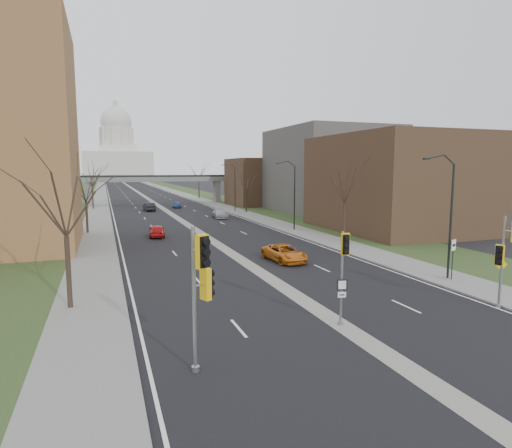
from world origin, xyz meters
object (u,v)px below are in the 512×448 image
warning_sign (501,270)px  signal_pole_right (506,249)px  car_left_near (157,231)px  signal_pole_median (344,261)px  signal_pole_left (202,278)px  speed_limit_sign (453,252)px  car_right_far (177,205)px  car_right_near (284,253)px  car_left_far (149,207)px  car_right_mid (220,214)px

warning_sign → signal_pole_right: bearing=-121.7°
car_left_near → signal_pole_median: bearing=104.1°
signal_pole_left → speed_limit_sign: size_ratio=2.01×
warning_sign → car_right_far: warning_sign is taller
car_right_near → car_right_far: 53.37m
signal_pole_left → car_right_near: signal_pole_left is taller
signal_pole_right → car_left_far: size_ratio=1.11×
signal_pole_median → car_right_far: size_ratio=1.29×
speed_limit_sign → car_right_mid: speed_limit_sign is taller
signal_pole_median → speed_limit_sign: 12.96m
signal_pole_left → signal_pole_right: bearing=-18.6°
speed_limit_sign → car_right_far: bearing=76.4°
signal_pole_median → car_right_mid: size_ratio=0.96×
signal_pole_median → car_right_near: size_ratio=0.94×
signal_pole_median → car_left_near: 32.58m
signal_pole_right → speed_limit_sign: signal_pole_right is taller
car_left_far → car_right_far: bearing=-149.0°
signal_pole_median → car_right_near: (3.40, 15.04, -2.62)m
car_left_near → car_left_far: size_ratio=0.90×
car_right_mid → speed_limit_sign: bearing=-79.2°
signal_pole_right → car_right_near: size_ratio=1.04×
car_left_far → car_left_near: bearing=79.9°
car_right_near → car_right_far: (-0.49, 53.37, -0.07)m
car_right_near → warning_sign: bearing=-60.2°
signal_pole_right → car_left_near: signal_pole_right is taller
speed_limit_sign → car_right_far: 63.94m
car_left_far → speed_limit_sign: bearing=98.2°
signal_pole_right → car_left_far: 65.96m
warning_sign → car_right_near: warning_sign is taller
warning_sign → car_left_near: bearing=136.3°
car_right_near → car_right_mid: size_ratio=1.02×
signal_pole_median → car_right_near: 15.64m
signal_pole_median → signal_pole_right: 9.81m
car_left_near → car_right_mid: size_ratio=0.86×
signal_pole_right → car_right_mid: (-3.30, 48.76, -2.71)m
warning_sign → car_right_mid: warning_sign is taller
car_right_mid → car_left_near: bearing=-122.6°
speed_limit_sign → car_right_mid: bearing=75.5°
signal_pole_right → car_right_mid: bearing=69.1°
car_right_near → car_right_far: car_right_near is taller
signal_pole_median → car_right_mid: (6.49, 48.08, -2.61)m
signal_pole_right → warning_sign: bearing=17.8°
car_left_far → car_right_near: bearing=91.5°
signal_pole_median → warning_sign: signal_pole_median is taller
signal_pole_right → car_right_mid: signal_pole_right is taller
car_left_near → warning_sign: bearing=125.4°
car_left_near → signal_pole_right: bearing=119.5°
signal_pole_right → warning_sign: size_ratio=2.51×
car_left_near → car_right_near: bearing=121.8°
signal_pole_median → car_left_near: (-5.29, 32.05, -2.60)m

